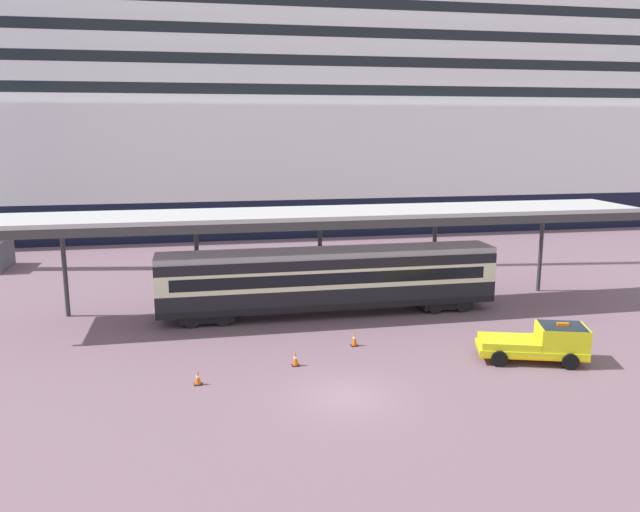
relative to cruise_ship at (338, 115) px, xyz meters
name	(u,v)px	position (x,y,z in m)	size (l,w,h in m)	color
ground_plane	(346,397)	(-11.80, -54.05, -12.88)	(400.00, 400.00, 0.00)	#6F5462
cruise_ship	(338,115)	(0.00, 0.00, 0.00)	(171.17, 28.86, 38.78)	black
platform_canopy	(328,215)	(-9.98, -41.44, -6.72)	(39.64, 5.39, 6.44)	#B8B8B8
train_carriage	(329,279)	(-9.98, -41.87, -10.58)	(20.77, 2.81, 4.11)	black
service_truck	(542,342)	(-1.26, -51.77, -11.89)	(5.57, 3.51, 2.02)	yellow
traffic_cone_near	(354,339)	(-9.84, -47.76, -12.49)	(0.36, 0.36, 0.78)	black
traffic_cone_mid	(295,359)	(-13.37, -50.01, -12.52)	(0.36, 0.36, 0.73)	black
traffic_cone_far	(198,378)	(-18.07, -51.45, -12.55)	(0.36, 0.36, 0.67)	black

